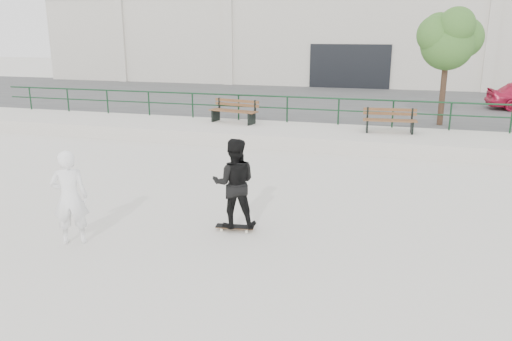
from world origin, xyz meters
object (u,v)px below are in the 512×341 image
(seated_skater, at_px, (70,198))
(bench_left, at_px, (234,111))
(tree, at_px, (449,38))
(bench_right, at_px, (390,121))
(skateboard, at_px, (235,227))
(standing_skater, at_px, (234,183))

(seated_skater, bearing_deg, bench_left, -114.91)
(bench_left, distance_m, tree, 8.42)
(bench_left, xyz_separation_m, bench_right, (5.89, -0.34, -0.03))
(bench_right, bearing_deg, skateboard, -112.29)
(bench_left, height_order, skateboard, bench_left)
(skateboard, relative_size, seated_skater, 0.44)
(tree, relative_size, seated_skater, 2.35)
(bench_right, xyz_separation_m, tree, (1.85, 2.11, 2.81))
(bench_right, xyz_separation_m, skateboard, (-2.75, -8.96, -0.85))
(skateboard, height_order, standing_skater, standing_skater)
(bench_left, height_order, tree, tree)
(standing_skater, bearing_deg, skateboard, 180.00)
(tree, bearing_deg, bench_right, -131.35)
(bench_left, xyz_separation_m, seated_skater, (0.35, -10.76, -0.03))
(tree, xyz_separation_m, standing_skater, (-4.60, -11.07, -2.72))
(bench_left, distance_m, seated_skater, 10.76)
(tree, bearing_deg, standing_skater, -112.58)
(bench_right, xyz_separation_m, seated_skater, (-5.54, -10.42, -0.00))
(bench_right, height_order, standing_skater, standing_skater)
(bench_left, bearing_deg, tree, 24.86)
(standing_skater, bearing_deg, seated_skater, 10.97)
(tree, height_order, seated_skater, tree)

